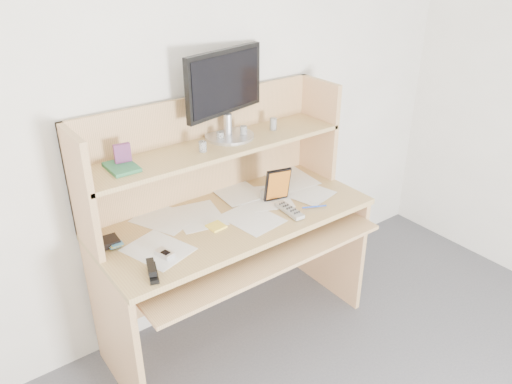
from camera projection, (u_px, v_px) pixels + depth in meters
back_wall at (197, 103)px, 2.50m from camera, size 3.60×0.04×2.50m
desk at (226, 218)px, 2.58m from camera, size 1.40×0.70×1.30m
paper_clutter at (235, 215)px, 2.50m from camera, size 1.32×0.54×0.01m
keyboard at (237, 246)px, 2.41m from camera, size 0.41×0.19×0.03m
tv_remote at (289, 210)px, 2.52m from camera, size 0.07×0.19×0.02m
flip_phone at (164, 253)px, 2.17m from camera, size 0.07×0.10×0.02m
stapler at (153, 270)px, 2.04m from camera, size 0.08×0.14×0.04m
wallet at (107, 242)px, 2.25m from camera, size 0.11×0.09×0.03m
sticky_note_pad at (216, 226)px, 2.40m from camera, size 0.08×0.08×0.01m
digital_camera at (268, 192)px, 2.66m from camera, size 0.09×0.04×0.05m
game_case at (277, 185)px, 2.58m from camera, size 0.13×0.05×0.19m
blue_pen at (314, 207)px, 2.56m from camera, size 0.12×0.06×0.01m
card_box at (123, 155)px, 2.21m from camera, size 0.08×0.03×0.10m
shelf_book at (122, 167)px, 2.20m from camera, size 0.12×0.17×0.02m
chip_stack_a at (203, 147)px, 2.37m from camera, size 0.04×0.04×0.05m
chip_stack_b at (244, 132)px, 2.54m from camera, size 0.05×0.05×0.06m
chip_stack_c at (220, 136)px, 2.50m from camera, size 0.05×0.05×0.05m
chip_stack_d at (273, 124)px, 2.64m from camera, size 0.04×0.04×0.06m
monitor at (225, 92)px, 2.46m from camera, size 0.50×0.25×0.44m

